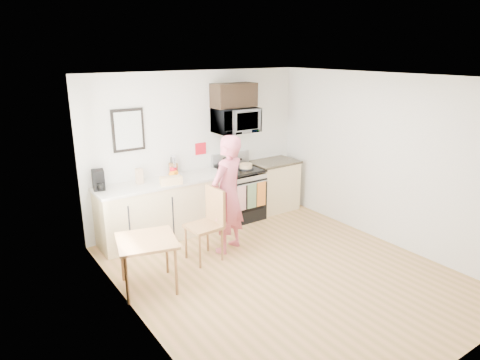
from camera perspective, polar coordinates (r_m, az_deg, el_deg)
floor at (r=6.00m, az=5.72°, el=-12.16°), size 4.60×4.60×0.00m
back_wall at (r=7.33m, az=-5.67°, el=4.16°), size 4.00×0.04×2.60m
front_wall at (r=4.15m, az=27.39°, el=-7.95°), size 4.00×0.04×2.60m
left_wall at (r=4.52m, az=-13.63°, el=-4.48°), size 0.04×4.60×2.60m
right_wall at (r=6.92m, az=18.81°, el=2.57°), size 0.04×4.60×2.60m
ceiling at (r=5.26m, az=6.57°, el=13.43°), size 4.00×4.60×0.04m
window at (r=5.17m, az=-16.70°, el=0.93°), size 0.06×1.40×1.50m
cabinet_left at (r=6.97m, az=-10.01°, el=-4.00°), size 2.10×0.60×0.90m
countertop_left at (r=6.82m, az=-10.21°, el=-0.31°), size 2.14×0.64×0.04m
cabinet_right at (r=8.09m, az=4.44°, el=-0.83°), size 0.84×0.60×0.90m
countertop_right at (r=7.96m, az=4.52°, el=2.40°), size 0.88×0.64×0.04m
range at (r=7.62m, az=-0.14°, el=-2.02°), size 0.76×0.70×1.16m
microwave at (r=7.38m, az=-0.61°, el=7.97°), size 0.76×0.51×0.42m
upper_cabinet at (r=7.36m, az=-0.82°, el=11.24°), size 0.76×0.35×0.40m
wall_art at (r=6.73m, az=-14.69°, el=6.46°), size 0.50×0.04×0.65m
wall_trivet at (r=7.34m, az=-5.27°, el=4.19°), size 0.20×0.02×0.20m
person at (r=6.27m, az=-1.68°, el=-1.94°), size 0.76×0.64×1.77m
dining_table at (r=5.49m, az=-12.32°, el=-8.48°), size 0.75×0.75×0.67m
chair at (r=6.14m, az=-3.76°, el=-4.45°), size 0.51×0.47×1.05m
knife_block at (r=7.09m, az=-8.85°, el=1.45°), size 0.11×0.14×0.20m
utensil_crock at (r=7.03m, az=-8.89°, el=1.67°), size 0.12×0.12×0.36m
fruit_bowl at (r=6.95m, az=-8.68°, el=0.64°), size 0.31×0.31×0.11m
milk_carton at (r=6.73m, az=-13.28°, el=0.51°), size 0.10×0.10×0.24m
coffee_maker at (r=6.60m, az=-18.33°, el=-0.06°), size 0.20×0.26×0.29m
bread_bag at (r=6.62m, az=-9.17°, el=-0.06°), size 0.36×0.23×0.12m
cake at (r=7.46m, az=0.78°, el=1.84°), size 0.27×0.27×0.09m
kettle at (r=7.41m, az=-1.94°, el=2.12°), size 0.17×0.17×0.22m
pot at (r=7.20m, az=-1.36°, el=1.30°), size 0.18×0.30×0.09m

